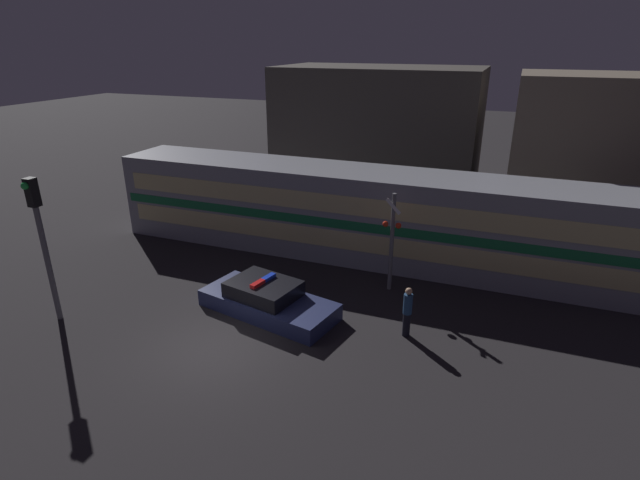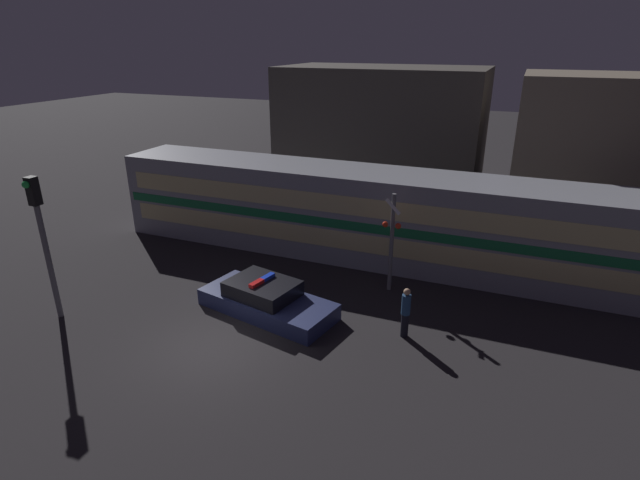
% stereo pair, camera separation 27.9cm
% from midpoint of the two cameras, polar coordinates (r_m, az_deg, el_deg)
% --- Properties ---
extents(ground_plane, '(120.00, 120.00, 0.00)m').
position_cam_midpoint_polar(ground_plane, '(15.97, -11.69, -11.84)').
color(ground_plane, '#262326').
extents(train, '(22.23, 3.02, 3.75)m').
position_cam_midpoint_polar(train, '(21.22, 5.26, 2.93)').
color(train, gray).
rests_on(train, ground_plane).
extents(police_car, '(5.08, 2.89, 1.22)m').
position_cam_midpoint_polar(police_car, '(17.34, -5.72, -6.82)').
color(police_car, navy).
rests_on(police_car, ground_plane).
extents(pedestrian, '(0.28, 0.28, 1.68)m').
position_cam_midpoint_polar(pedestrian, '(15.94, 10.25, -8.12)').
color(pedestrian, black).
rests_on(pedestrian, ground_plane).
extents(crossing_signal_near, '(0.69, 0.32, 3.75)m').
position_cam_midpoint_polar(crossing_signal_near, '(18.24, 8.62, 0.09)').
color(crossing_signal_near, slate).
rests_on(crossing_signal_near, ground_plane).
extents(traffic_light_corner, '(0.30, 0.46, 4.88)m').
position_cam_midpoint_polar(traffic_light_corner, '(18.09, -28.76, 0.64)').
color(traffic_light_corner, slate).
rests_on(traffic_light_corner, ground_plane).
extents(building_left, '(11.39, 6.15, 7.36)m').
position_cam_midpoint_polar(building_left, '(30.08, 7.29, 12.07)').
color(building_left, '#47423D').
rests_on(building_left, ground_plane).
extents(building_center, '(7.84, 5.74, 7.32)m').
position_cam_midpoint_polar(building_center, '(27.33, 29.85, 8.34)').
color(building_center, '#726656').
rests_on(building_center, ground_plane).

